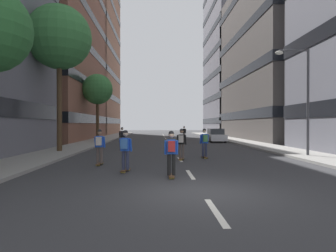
{
  "coord_description": "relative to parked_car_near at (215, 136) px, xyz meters",
  "views": [
    {
      "loc": [
        -1.38,
        -8.67,
        2.02
      ],
      "look_at": [
        0.0,
        24.86,
        1.83
      ],
      "focal_mm": 31.17,
      "sensor_mm": 36.0,
      "label": 1
    }
  ],
  "objects": [
    {
      "name": "building_left_mid",
      "position": [
        -22.81,
        5.69,
        15.2
      ],
      "size": [
        15.17,
        21.8,
        31.62
      ],
      "color": "brown",
      "rests_on": "ground_plane"
    },
    {
      "name": "skater_4",
      "position": [
        -3.97,
        -16.15,
        0.32
      ],
      "size": [
        0.55,
        0.92,
        1.78
      ],
      "color": "brown",
      "rests_on": "ground_plane"
    },
    {
      "name": "skater_2",
      "position": [
        -6.28,
        -22.36,
        0.32
      ],
      "size": [
        0.53,
        0.9,
        1.78
      ],
      "color": "brown",
      "rests_on": "ground_plane"
    },
    {
      "name": "skater_6",
      "position": [
        -9.84,
        -7.76,
        0.32
      ],
      "size": [
        0.55,
        0.92,
        1.78
      ],
      "color": "brown",
      "rests_on": "ground_plane"
    },
    {
      "name": "skater_5",
      "position": [
        -5.42,
        -16.92,
        0.32
      ],
      "size": [
        0.57,
        0.92,
        1.78
      ],
      "color": "brown",
      "rests_on": "ground_plane"
    },
    {
      "name": "streetlamp_right",
      "position": [
        2.08,
        -15.9,
        3.44
      ],
      "size": [
        2.13,
        0.3,
        6.5
      ],
      "color": "#3F3F44",
      "rests_on": "sidewalk_right"
    },
    {
      "name": "parked_car_near",
      "position": [
        0.0,
        0.0,
        0.0
      ],
      "size": [
        1.82,
        4.4,
        1.52
      ],
      "color": "silver",
      "rests_on": "ground_plane"
    },
    {
      "name": "sidewalk_right",
      "position": [
        2.76,
        1.17,
        -0.63
      ],
      "size": [
        3.11,
        63.27,
        0.14
      ],
      "primitive_type": "cube",
      "color": "gray",
      "rests_on": "ground_plane"
    },
    {
      "name": "skater_3",
      "position": [
        -3.14,
        5.1,
        0.29
      ],
      "size": [
        0.53,
        0.9,
        1.78
      ],
      "color": "brown",
      "rests_on": "ground_plane"
    },
    {
      "name": "street_tree_far",
      "position": [
        -13.73,
        1.07,
        5.39
      ],
      "size": [
        3.55,
        3.55,
        7.77
      ],
      "color": "#4C3823",
      "rests_on": "sidewalk_left"
    },
    {
      "name": "skater_0",
      "position": [
        -8.17,
        -20.98,
        0.32
      ],
      "size": [
        0.57,
        0.92,
        1.78
      ],
      "color": "brown",
      "rests_on": "ground_plane"
    },
    {
      "name": "sidewalk_left",
      "position": [
        -13.73,
        1.17,
        -0.63
      ],
      "size": [
        3.11,
        63.27,
        0.14
      ],
      "primitive_type": "cube",
      "color": "gray",
      "rests_on": "ground_plane"
    },
    {
      "name": "street_tree_near",
      "position": [
        -13.73,
        -12.4,
        7.46
      ],
      "size": [
        4.52,
        4.52,
        10.33
      ],
      "color": "#4C3823",
      "rests_on": "sidewalk_left"
    },
    {
      "name": "building_right_far",
      "position": [
        11.84,
        25.71,
        15.21
      ],
      "size": [
        15.17,
        19.26,
        31.64
      ],
      "color": "slate",
      "rests_on": "ground_plane"
    },
    {
      "name": "skater_1",
      "position": [
        -9.66,
        -18.87,
        0.32
      ],
      "size": [
        0.54,
        0.91,
        1.78
      ],
      "color": "brown",
      "rests_on": "ground_plane"
    },
    {
      "name": "ground_plane",
      "position": [
        -5.49,
        -1.71,
        -0.7
      ],
      "size": [
        138.03,
        138.03,
        0.0
      ],
      "primitive_type": "plane",
      "color": "#333335"
    },
    {
      "name": "building_left_far",
      "position": [
        -22.81,
        25.71,
        17.5
      ],
      "size": [
        15.17,
        19.92,
        36.23
      ],
      "color": "#9E6B51",
      "rests_on": "ground_plane"
    },
    {
      "name": "lane_markings",
      "position": [
        -5.49,
        -1.72,
        -0.7
      ],
      "size": [
        0.16,
        52.2,
        0.01
      ],
      "color": "silver",
      "rests_on": "ground_plane"
    },
    {
      "name": "building_right_mid",
      "position": [
        11.84,
        5.69,
        10.22
      ],
      "size": [
        15.17,
        23.38,
        21.65
      ],
      "color": "#4C4744",
      "rests_on": "ground_plane"
    }
  ]
}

